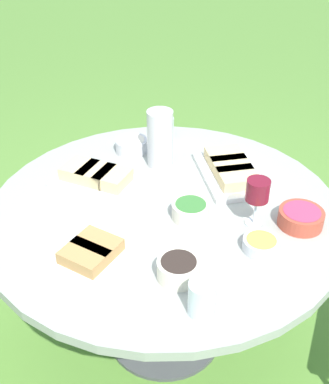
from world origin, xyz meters
TOP-DOWN VIEW (x-y plane):
  - ground_plane at (0.00, 0.00)m, footprint 40.00×40.00m
  - dining_table at (0.00, 0.00)m, footprint 1.30×1.30m
  - water_pitcher at (0.18, 0.24)m, footprint 0.11×0.11m
  - wine_glass at (0.17, -0.28)m, footprint 0.08×0.08m
  - platter_bread_main at (-0.35, -0.07)m, footprint 0.34×0.30m
  - platter_charcuterie at (0.33, -0.02)m, footprint 0.37×0.43m
  - platter_sandwich_side at (-0.11, 0.28)m, footprint 0.32×0.38m
  - bowl_fries at (0.08, -0.39)m, footprint 0.12×0.12m
  - bowl_salad at (0.02, -0.11)m, footprint 0.13×0.13m
  - bowl_olives at (-0.21, -0.31)m, footprint 0.13×0.13m
  - bowl_dip_red at (0.28, -0.39)m, footprint 0.16×0.16m
  - bowl_dip_cream at (0.15, 0.40)m, footprint 0.14×0.14m
  - cup_water_near at (0.34, 0.39)m, footprint 0.08×0.08m
  - cup_water_far at (-0.25, -0.45)m, footprint 0.08×0.08m

SIDE VIEW (x-z plane):
  - ground_plane at x=0.00m, z-range 0.00..0.00m
  - dining_table at x=0.00m, z-range 0.25..0.95m
  - bowl_fries at x=0.08m, z-range 0.70..0.74m
  - platter_bread_main at x=-0.35m, z-range 0.70..0.76m
  - platter_charcuterie at x=0.33m, z-range 0.70..0.76m
  - platter_sandwich_side at x=-0.11m, z-range 0.70..0.77m
  - bowl_dip_cream at x=0.15m, z-range 0.70..0.76m
  - bowl_salad at x=0.02m, z-range 0.70..0.76m
  - bowl_dip_red at x=0.28m, z-range 0.70..0.76m
  - bowl_olives at x=-0.21m, z-range 0.70..0.77m
  - cup_water_near at x=0.34m, z-range 0.70..0.81m
  - cup_water_far at x=-0.25m, z-range 0.70..0.81m
  - water_pitcher at x=0.18m, z-range 0.70..0.94m
  - wine_glass at x=0.17m, z-range 0.75..0.92m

